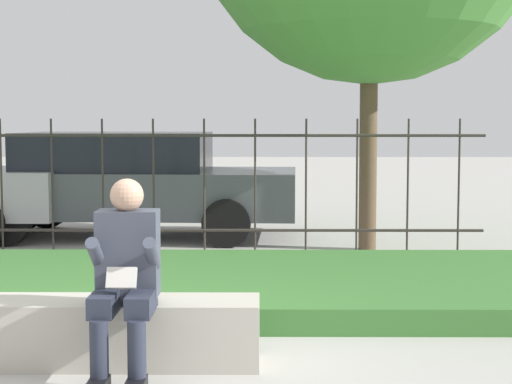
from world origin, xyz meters
name	(u,v)px	position (x,y,z in m)	size (l,w,h in m)	color
ground_plane	(72,364)	(0.00, 0.00, 0.00)	(60.00, 60.00, 0.00)	#B2AFA8
stone_bench	(34,335)	(-0.25, 0.00, 0.19)	(2.94, 0.47, 0.43)	#B7B2A3
person_seated_reader	(125,271)	(0.40, -0.27, 0.66)	(0.42, 0.73, 1.23)	black
grass_berm	(124,285)	(0.00, 2.13, 0.10)	(9.54, 2.86, 0.20)	#3D7533
iron_fence	(154,185)	(0.00, 4.26, 0.84)	(7.54, 0.03, 1.60)	#332D28
car_parked_center	(126,182)	(-0.60, 6.02, 0.74)	(4.54, 2.11, 1.41)	#4C5156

